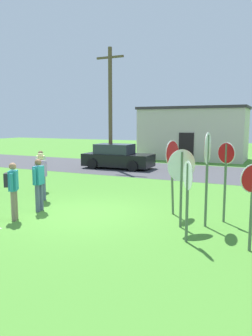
# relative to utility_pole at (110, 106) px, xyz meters

# --- Properties ---
(ground_plane) EXTENTS (80.00, 80.00, 0.00)m
(ground_plane) POSITION_rel_utility_pole_xyz_m (4.07, -9.71, -3.84)
(ground_plane) COLOR #47842D
(street_asphalt) EXTENTS (60.00, 6.40, 0.01)m
(street_asphalt) POSITION_rel_utility_pole_xyz_m (4.07, 0.47, -3.84)
(street_asphalt) COLOR #424247
(street_asphalt) RESTS_ON ground
(building_background) EXTENTS (8.12, 3.89, 4.03)m
(building_background) POSITION_rel_utility_pole_xyz_m (3.35, 7.31, -1.82)
(building_background) COLOR beige
(building_background) RESTS_ON ground
(utility_pole) EXTENTS (1.80, 0.24, 7.33)m
(utility_pole) POSITION_rel_utility_pole_xyz_m (0.00, 0.00, 0.00)
(utility_pole) COLOR brown
(utility_pole) RESTS_ON ground
(parked_car_on_street) EXTENTS (4.37, 2.16, 1.51)m
(parked_car_on_street) POSITION_rel_utility_pole_xyz_m (0.43, 0.06, -3.15)
(parked_car_on_street) COLOR black
(parked_car_on_street) RESTS_ON ground
(stop_sign_center_cluster) EXTENTS (0.21, 0.85, 2.30)m
(stop_sign_center_cluster) POSITION_rel_utility_pole_xyz_m (6.66, -8.49, -2.25)
(stop_sign_center_cluster) COLOR #51664C
(stop_sign_center_cluster) RESTS_ON ground
(stop_sign_leaning_right) EXTENTS (0.38, 0.59, 1.95)m
(stop_sign_leaning_right) POSITION_rel_utility_pole_xyz_m (7.73, -10.69, -2.52)
(stop_sign_leaning_right) COLOR #51664C
(stop_sign_leaning_right) RESTS_ON ground
(stop_sign_leaning_left) EXTENTS (0.07, 0.86, 2.58)m
(stop_sign_leaning_left) POSITION_rel_utility_pole_xyz_m (7.88, -9.31, -2.05)
(stop_sign_leaning_left) COLOR #51664C
(stop_sign_leaning_left) RESTS_ON ground
(stop_sign_rear_left) EXTENTS (0.57, 0.66, 2.13)m
(stop_sign_rear_left) POSITION_rel_utility_pole_xyz_m (7.28, -9.66, -2.38)
(stop_sign_rear_left) COLOR #51664C
(stop_sign_rear_left) RESTS_ON ground
(stop_sign_tallest) EXTENTS (0.52, 0.33, 2.29)m
(stop_sign_tallest) POSITION_rel_utility_pole_xyz_m (8.27, -8.66, -2.33)
(stop_sign_tallest) COLOR #51664C
(stop_sign_tallest) RESTS_ON ground
(stop_sign_low_front) EXTENTS (0.48, 0.44, 1.95)m
(stop_sign_low_front) POSITION_rel_utility_pole_xyz_m (9.15, -10.64, -2.53)
(stop_sign_low_front) COLOR #51664C
(stop_sign_low_front) RESTS_ON ground
(person_in_teal) EXTENTS (0.32, 0.57, 1.74)m
(person_in_teal) POSITION_rel_utility_pole_xyz_m (1.84, -8.82, -2.86)
(person_in_teal) COLOR #4C5670
(person_in_teal) RESTS_ON ground
(person_in_dark_shirt) EXTENTS (0.46, 0.50, 1.69)m
(person_in_dark_shirt) POSITION_rel_utility_pole_xyz_m (2.67, -11.08, -2.86)
(person_in_dark_shirt) COLOR #7A6B56
(person_in_dark_shirt) RESTS_ON ground
(person_on_left) EXTENTS (0.27, 0.56, 1.69)m
(person_on_left) POSITION_rel_utility_pole_xyz_m (2.72, -9.99, -2.89)
(person_on_left) COLOR #4C5670
(person_on_left) RESTS_ON ground
(person_holding_notes) EXTENTS (0.22, 0.57, 1.69)m
(person_holding_notes) POSITION_rel_utility_pole_xyz_m (0.75, -7.51, -2.89)
(person_holding_notes) COLOR #2D2D33
(person_holding_notes) RESTS_ON ground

